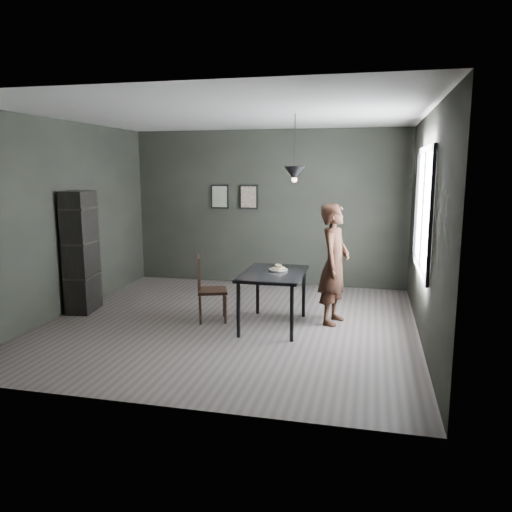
% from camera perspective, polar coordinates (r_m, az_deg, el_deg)
% --- Properties ---
extents(ground, '(5.00, 5.00, 0.00)m').
position_cam_1_polar(ground, '(6.98, -2.92, -7.66)').
color(ground, '#3A3432').
rests_on(ground, ground).
extents(back_wall, '(5.00, 0.10, 2.80)m').
position_cam_1_polar(back_wall, '(9.10, 1.36, 5.48)').
color(back_wall, black).
rests_on(back_wall, ground).
extents(ceiling, '(5.00, 5.00, 0.02)m').
position_cam_1_polar(ceiling, '(6.68, -3.14, 15.87)').
color(ceiling, silver).
rests_on(ceiling, ground).
extents(window_assembly, '(0.04, 1.96, 1.56)m').
position_cam_1_polar(window_assembly, '(6.63, 18.54, 5.03)').
color(window_assembly, white).
rests_on(window_assembly, ground).
extents(cafe_table, '(0.80, 1.20, 0.75)m').
position_cam_1_polar(cafe_table, '(6.66, 2.00, -2.52)').
color(cafe_table, black).
rests_on(cafe_table, ground).
extents(white_plate, '(0.23, 0.23, 0.01)m').
position_cam_1_polar(white_plate, '(6.75, 2.56, -1.63)').
color(white_plate, silver).
rests_on(white_plate, cafe_table).
extents(donut_pile, '(0.19, 0.19, 0.08)m').
position_cam_1_polar(donut_pile, '(6.74, 2.57, -1.37)').
color(donut_pile, beige).
rests_on(donut_pile, white_plate).
extents(woman, '(0.52, 0.68, 1.65)m').
position_cam_1_polar(woman, '(6.88, 8.94, -0.93)').
color(woman, black).
rests_on(woman, ground).
extents(wood_chair, '(0.51, 0.51, 0.92)m').
position_cam_1_polar(wood_chair, '(6.98, -5.73, -3.22)').
color(wood_chair, black).
rests_on(wood_chair, ground).
extents(shelf_unit, '(0.42, 0.64, 1.79)m').
position_cam_1_polar(shelf_unit, '(7.81, -19.36, 0.45)').
color(shelf_unit, black).
rests_on(shelf_unit, ground).
extents(pendant_lamp, '(0.28, 0.28, 0.86)m').
position_cam_1_polar(pendant_lamp, '(6.56, 4.41, 9.41)').
color(pendant_lamp, black).
rests_on(pendant_lamp, ground).
extents(framed_print_left, '(0.34, 0.04, 0.44)m').
position_cam_1_polar(framed_print_left, '(9.29, -4.16, 6.78)').
color(framed_print_left, black).
rests_on(framed_print_left, ground).
extents(framed_print_right, '(0.34, 0.04, 0.44)m').
position_cam_1_polar(framed_print_right, '(9.14, -0.84, 6.76)').
color(framed_print_right, black).
rests_on(framed_print_right, ground).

